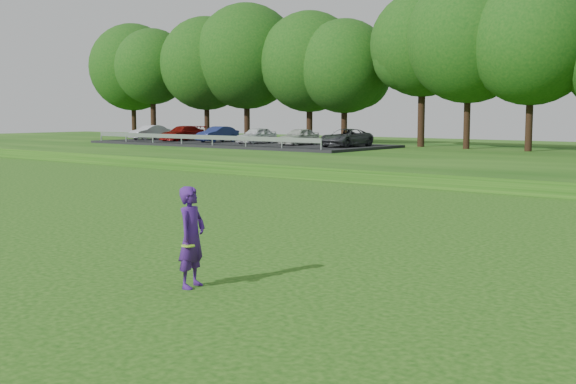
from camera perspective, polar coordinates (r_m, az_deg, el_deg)
The scene contains 5 objects.
ground at distance 15.58m, azimuth -21.84°, elevation -5.69°, with size 140.00×140.00×0.00m, color #13430C.
berm at distance 43.62m, azimuth 20.77°, elevation 2.24°, with size 130.00×30.00×0.60m, color #13430C.
walking_path at distance 30.67m, azimuth 12.66°, elevation 0.39°, with size 130.00×1.60×0.04m, color gray.
parking_lot at distance 54.67m, azimuth -3.89°, elevation 4.18°, with size 24.00×9.00×1.38m.
woman at distance 12.97m, azimuth -7.62°, elevation -3.56°, with size 0.60×0.76×1.82m.
Camera 1 is at (13.33, -7.44, 3.13)m, focal length 45.00 mm.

